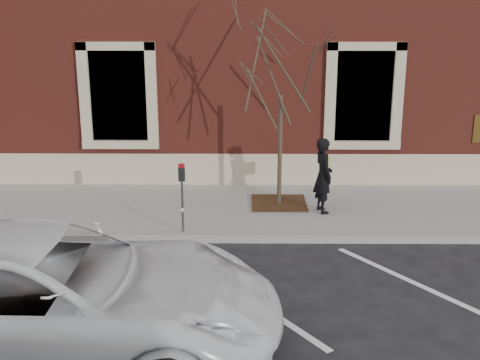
{
  "coord_description": "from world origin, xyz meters",
  "views": [
    {
      "loc": [
        0.1,
        -11.18,
        4.49
      ],
      "look_at": [
        0.0,
        0.6,
        1.1
      ],
      "focal_mm": 45.0,
      "sensor_mm": 36.0,
      "label": 1
    }
  ],
  "objects_px": {
    "sapling": "(282,63)",
    "parking_meter": "(182,185)",
    "man": "(323,175)",
    "white_truck": "(42,297)"
  },
  "relations": [
    {
      "from": "sapling",
      "to": "white_truck",
      "type": "relative_size",
      "value": 0.73
    },
    {
      "from": "parking_meter",
      "to": "white_truck",
      "type": "xyz_separation_m",
      "value": [
        -1.39,
        -4.25,
        -0.26
      ]
    },
    {
      "from": "man",
      "to": "sapling",
      "type": "height_order",
      "value": "sapling"
    },
    {
      "from": "man",
      "to": "parking_meter",
      "type": "relative_size",
      "value": 1.17
    },
    {
      "from": "white_truck",
      "to": "man",
      "type": "bearing_deg",
      "value": -38.39
    },
    {
      "from": "man",
      "to": "white_truck",
      "type": "distance_m",
      "value": 7.02
    },
    {
      "from": "sapling",
      "to": "parking_meter",
      "type": "bearing_deg",
      "value": -138.02
    },
    {
      "from": "man",
      "to": "parking_meter",
      "type": "height_order",
      "value": "man"
    },
    {
      "from": "white_truck",
      "to": "parking_meter",
      "type": "bearing_deg",
      "value": -18.43
    },
    {
      "from": "man",
      "to": "sapling",
      "type": "distance_m",
      "value": 2.59
    }
  ]
}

